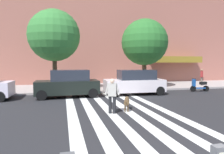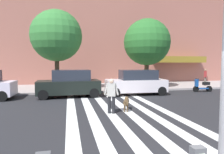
# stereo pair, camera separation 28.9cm
# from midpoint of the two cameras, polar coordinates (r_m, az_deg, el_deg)

# --- Properties ---
(ground_plane) EXTENTS (160.00, 160.00, 0.00)m
(ground_plane) POSITION_cam_midpoint_polar(r_m,az_deg,el_deg) (9.83, 3.99, -9.93)
(ground_plane) COLOR #232326
(sidewalk_far) EXTENTS (80.00, 6.00, 0.15)m
(sidewalk_far) POSITION_cam_midpoint_polar(r_m,az_deg,el_deg) (19.03, -4.04, -2.91)
(sidewalk_far) COLOR #A09692
(sidewalk_far) RESTS_ON ground_plane
(crosswalk_stripes) EXTENTS (4.95, 12.48, 0.01)m
(crosswalk_stripes) POSITION_cam_midpoint_polar(r_m,az_deg,el_deg) (9.78, 2.99, -9.97)
(crosswalk_stripes) COLOR silver
(crosswalk_stripes) RESTS_ON ground_plane
(parked_car_behind_first) EXTENTS (4.30, 2.02, 1.89)m
(parked_car_behind_first) POSITION_cam_midpoint_polar(r_m,az_deg,el_deg) (14.29, -11.35, -1.86)
(parked_car_behind_first) COLOR black
(parked_car_behind_first) RESTS_ON ground_plane
(parked_car_third_in_line) EXTENTS (4.44, 1.98, 1.85)m
(parked_car_third_in_line) POSITION_cam_midpoint_polar(r_m,az_deg,el_deg) (15.15, 7.40, -1.53)
(parked_car_third_in_line) COLOR silver
(parked_car_third_in_line) RESTS_ON ground_plane
(parked_scooter) EXTENTS (1.63, 0.51, 1.11)m
(parked_scooter) POSITION_cam_midpoint_polar(r_m,az_deg,el_deg) (18.12, 24.64, -2.33)
(parked_scooter) COLOR black
(parked_scooter) RESTS_ON ground_plane
(street_tree_nearest) EXTENTS (4.08, 4.08, 6.42)m
(street_tree_nearest) POSITION_cam_midpoint_polar(r_m,az_deg,el_deg) (16.94, -14.96, 11.15)
(street_tree_nearest) COLOR #4C3823
(street_tree_nearest) RESTS_ON sidewalk_far
(street_tree_middle) EXTENTS (4.12, 4.12, 6.11)m
(street_tree_middle) POSITION_cam_midpoint_polar(r_m,az_deg,el_deg) (18.47, 10.29, 9.61)
(street_tree_middle) COLOR #4C3823
(street_tree_middle) RESTS_ON sidewalk_far
(pedestrian_dog_walker) EXTENTS (0.69, 0.36, 1.64)m
(pedestrian_dog_walker) POSITION_cam_midpoint_polar(r_m,az_deg,el_deg) (9.43, 0.72, -4.78)
(pedestrian_dog_walker) COLOR black
(pedestrian_dog_walker) RESTS_ON ground_plane
(dog_on_leash) EXTENTS (0.51, 1.05, 0.65)m
(dog_on_leash) POSITION_cam_midpoint_polar(r_m,az_deg,el_deg) (10.09, 4.87, -6.99)
(dog_on_leash) COLOR brown
(dog_on_leash) RESTS_ON ground_plane
(pedestrian_bystander) EXTENTS (0.50, 0.61, 1.64)m
(pedestrian_bystander) POSITION_cam_midpoint_polar(r_m,az_deg,el_deg) (21.47, 25.22, 0.19)
(pedestrian_bystander) COLOR #6B6051
(pedestrian_bystander) RESTS_ON sidewalk_far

